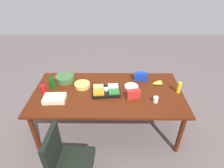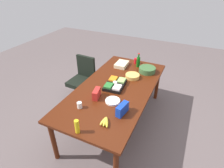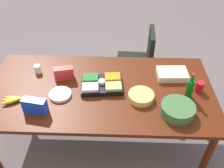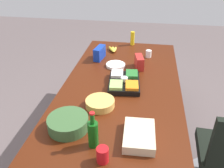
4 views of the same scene
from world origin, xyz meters
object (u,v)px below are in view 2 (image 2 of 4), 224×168
(office_chair, at_px, (83,83))
(paper_cup, at_px, (80,105))
(wine_bottle, at_px, (138,62))
(chip_bag_red, at_px, (97,94))
(conference_table, at_px, (116,91))
(banana_bunch, at_px, (105,122))
(mustard_bottle, at_px, (77,126))
(paper_plate_stack, at_px, (113,101))
(red_solo_cup, at_px, (136,61))
(chip_bag_blue, at_px, (122,109))
(veggie_tray, at_px, (115,84))
(sheet_cake, at_px, (122,64))
(salad_bowl, at_px, (147,70))
(chip_bowl, at_px, (132,76))

(office_chair, distance_m, paper_cup, 1.46)
(paper_cup, height_order, wine_bottle, wine_bottle)
(office_chair, relative_size, chip_bag_red, 4.57)
(paper_cup, bearing_deg, conference_table, 160.64)
(banana_bunch, xyz_separation_m, mustard_bottle, (0.27, -0.23, 0.07))
(conference_table, relative_size, chip_bag_red, 11.67)
(wine_bottle, xyz_separation_m, paper_plate_stack, (1.26, 0.03, -0.09))
(red_solo_cup, xyz_separation_m, chip_bag_red, (1.39, -0.14, 0.01))
(paper_plate_stack, bearing_deg, office_chair, -126.99)
(conference_table, relative_size, chip_bag_blue, 10.61)
(paper_cup, bearing_deg, veggie_tray, 163.07)
(paper_cup, height_order, chip_bag_red, chip_bag_red)
(sheet_cake, height_order, salad_bowl, salad_bowl)
(wine_bottle, bearing_deg, paper_plate_stack, 1.38)
(chip_bag_blue, distance_m, veggie_tray, 0.69)
(chip_bag_blue, height_order, wine_bottle, wine_bottle)
(sheet_cake, bearing_deg, paper_cup, -1.04)
(office_chair, height_order, mustard_bottle, mustard_bottle)
(red_solo_cup, bearing_deg, chip_bowl, 13.42)
(red_solo_cup, relative_size, chip_bag_red, 0.55)
(chip_bowl, bearing_deg, paper_plate_stack, -1.32)
(conference_table, bearing_deg, wine_bottle, 174.20)
(sheet_cake, bearing_deg, chip_bowl, 45.25)
(chip_bag_blue, xyz_separation_m, chip_bag_red, (-0.17, -0.49, -0.01))
(chip_bag_red, bearing_deg, paper_plate_stack, 91.14)
(wine_bottle, height_order, chip_bag_red, wine_bottle)
(paper_cup, xyz_separation_m, chip_bowl, (-1.12, 0.38, -0.01))
(conference_table, relative_size, wine_bottle, 8.20)
(conference_table, distance_m, veggie_tray, 0.11)
(paper_cup, height_order, paper_plate_stack, paper_cup)
(wine_bottle, distance_m, paper_plate_stack, 1.26)
(mustard_bottle, distance_m, paper_plate_stack, 0.73)
(conference_table, relative_size, paper_cup, 25.93)
(office_chair, relative_size, sheet_cake, 2.85)
(paper_cup, relative_size, red_solo_cup, 0.82)
(office_chair, height_order, chip_bag_red, chip_bag_red)
(red_solo_cup, relative_size, salad_bowl, 0.36)
(office_chair, height_order, red_solo_cup, office_chair)
(wine_bottle, relative_size, chip_bag_red, 1.42)
(veggie_tray, relative_size, red_solo_cup, 4.06)
(paper_cup, distance_m, banana_bunch, 0.48)
(conference_table, height_order, chip_bag_red, chip_bag_red)
(chip_bowl, bearing_deg, chip_bag_blue, 11.90)
(paper_cup, bearing_deg, salad_bowl, 158.56)
(paper_plate_stack, bearing_deg, red_solo_cup, -174.95)
(sheet_cake, bearing_deg, office_chair, -67.74)
(conference_table, bearing_deg, chip_bag_blue, 31.62)
(red_solo_cup, distance_m, sheet_cake, 0.32)
(chip_bag_red, height_order, chip_bowl, chip_bag_red)
(mustard_bottle, bearing_deg, chip_bowl, 174.39)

